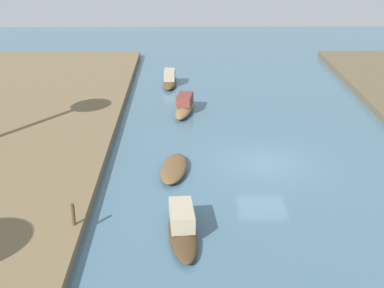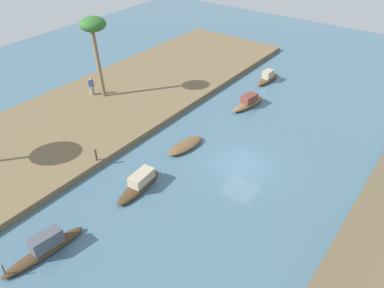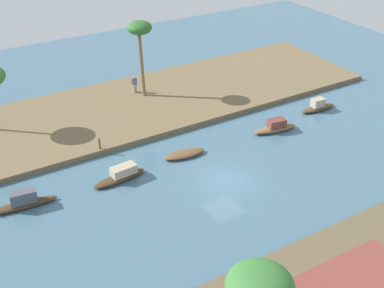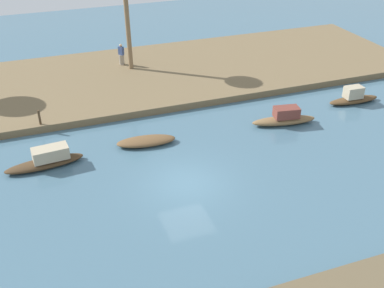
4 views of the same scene
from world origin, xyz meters
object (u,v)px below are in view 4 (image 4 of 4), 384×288
at_px(sampan_near_left_bank, 354,97).
at_px(sampan_with_red_awning, 146,141).
at_px(sampan_with_tall_canopy, 47,160).
at_px(person_on_near_bank, 121,56).
at_px(sampan_downstream_large, 285,118).
at_px(mooring_post, 39,117).

distance_m(sampan_near_left_bank, sampan_with_red_awning, 14.70).
xyz_separation_m(sampan_with_tall_canopy, sampan_with_red_awning, (-5.57, -0.43, -0.20)).
distance_m(sampan_with_tall_canopy, person_on_near_bank, 14.18).
relative_size(sampan_downstream_large, person_on_near_bank, 2.51).
relative_size(sampan_with_tall_canopy, mooring_post, 4.61).
relative_size(sampan_with_tall_canopy, sampan_downstream_large, 1.01).
bearing_deg(sampan_with_red_awning, sampan_downstream_large, -176.75).
bearing_deg(sampan_near_left_bank, sampan_with_tall_canopy, 5.19).
relative_size(sampan_near_left_bank, person_on_near_bank, 2.25).
bearing_deg(sampan_with_red_awning, mooring_post, -27.40).
relative_size(sampan_downstream_large, mooring_post, 4.55).
relative_size(person_on_near_bank, mooring_post, 1.81).
bearing_deg(sampan_near_left_bank, sampan_downstream_large, 12.88).
relative_size(sampan_with_red_awning, person_on_near_bank, 2.13).
relative_size(sampan_near_left_bank, sampan_with_tall_canopy, 0.88).
height_order(sampan_with_red_awning, mooring_post, mooring_post).
bearing_deg(sampan_downstream_large, sampan_near_left_bank, -159.88).
distance_m(sampan_near_left_bank, sampan_with_tall_canopy, 20.28).
bearing_deg(mooring_post, sampan_near_left_bank, 171.09).
bearing_deg(sampan_with_tall_canopy, sampan_downstream_large, 174.58).
bearing_deg(sampan_near_left_bank, sampan_with_red_awning, 4.60).
bearing_deg(mooring_post, sampan_with_tall_canopy, 89.52).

